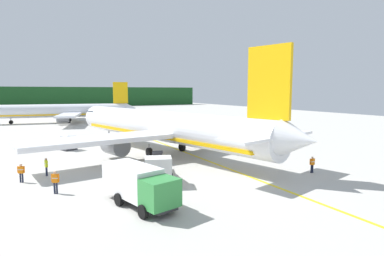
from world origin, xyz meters
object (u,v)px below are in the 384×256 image
object	(u,v)px
airliner_foreground	(162,127)
service_truck_baggage	(158,168)
airliner_mid_apron	(65,111)
crew_marshaller	(46,165)
cargo_container_near	(68,143)
crew_loader_left	(312,163)
service_truck_fuel	(139,184)
crew_supervisor	(55,180)
crew_loader_right	(21,172)

from	to	relation	value
airliner_foreground	service_truck_baggage	world-z (taller)	airliner_foreground
airliner_mid_apron	airliner_foreground	bearing A→B (deg)	-82.47
airliner_foreground	crew_marshaller	size ratio (longest dim) A/B	24.21
service_truck_baggage	cargo_container_near	distance (m)	20.21
cargo_container_near	crew_loader_left	bearing A→B (deg)	-50.71
service_truck_baggage	crew_loader_left	world-z (taller)	service_truck_baggage
airliner_mid_apron	crew_loader_left	distance (m)	65.98
service_truck_fuel	crew_loader_left	distance (m)	17.71
crew_marshaller	crew_loader_left	distance (m)	25.33
airliner_foreground	service_truck_fuel	distance (m)	18.94
crew_marshaller	crew_loader_left	size ratio (longest dim) A/B	1.05
service_truck_baggage	crew_supervisor	size ratio (longest dim) A/B	3.95
service_truck_baggage	crew_loader_left	bearing A→B (deg)	-16.58
airliner_mid_apron	crew_loader_right	world-z (taller)	airliner_mid_apron
cargo_container_near	crew_loader_right	distance (m)	15.37
airliner_foreground	crew_supervisor	bearing A→B (deg)	-140.05
cargo_container_near	crew_loader_right	size ratio (longest dim) A/B	1.31
airliner_foreground	crew_loader_right	distance (m)	17.41
service_truck_baggage	crew_loader_left	distance (m)	14.96
crew_supervisor	crew_loader_left	bearing A→B (deg)	-11.94
airliner_foreground	crew_marshaller	bearing A→B (deg)	-159.13
service_truck_fuel	crew_marshaller	bearing A→B (deg)	114.38
airliner_foreground	crew_loader_right	size ratio (longest dim) A/B	24.87
airliner_mid_apron	crew_loader_left	world-z (taller)	airliner_mid_apron
crew_loader_left	service_truck_baggage	bearing A→B (deg)	163.42
crew_loader_left	crew_marshaller	bearing A→B (deg)	154.66
crew_loader_left	crew_loader_right	xyz separation A→B (m)	(-24.96, 9.45, 0.03)
crew_marshaller	crew_loader_left	xyz separation A→B (m)	(22.89, -10.84, -0.06)
crew_supervisor	service_truck_baggage	bearing A→B (deg)	-3.53
crew_marshaller	crew_loader_left	bearing A→B (deg)	-25.34
airliner_foreground	service_truck_fuel	bearing A→B (deg)	-117.24
airliner_mid_apron	crew_loader_right	xyz separation A→B (m)	(-9.56, -54.68, -1.94)
service_truck_baggage	crew_loader_left	xyz separation A→B (m)	(14.33, -4.27, -0.22)
service_truck_fuel	cargo_container_near	distance (m)	24.52
crew_marshaller	crew_supervisor	xyz separation A→B (m)	(0.30, -6.07, 0.06)
service_truck_fuel	crew_loader_right	distance (m)	12.45
service_truck_fuel	crew_loader_left	size ratio (longest dim) A/B	4.33
airliner_mid_apron	service_truck_fuel	xyz separation A→B (m)	(-2.28, -64.77, -1.39)
airliner_mid_apron	service_truck_fuel	size ratio (longest dim) A/B	5.13
crew_loader_left	crew_loader_right	world-z (taller)	crew_loader_right
airliner_foreground	service_truck_baggage	xyz separation A→B (m)	(-5.27, -11.85, -2.23)
service_truck_baggage	crew_loader_right	bearing A→B (deg)	154.00
service_truck_fuel	cargo_container_near	bearing A→B (deg)	94.20
crew_loader_left	airliner_mid_apron	bearing A→B (deg)	103.51
cargo_container_near	crew_supervisor	bearing A→B (deg)	-99.28
crew_loader_right	service_truck_baggage	bearing A→B (deg)	-26.00
crew_supervisor	service_truck_fuel	bearing A→B (deg)	-47.83
cargo_container_near	crew_loader_left	world-z (taller)	cargo_container_near
airliner_mid_apron	service_truck_baggage	distance (m)	59.90
service_truck_baggage	crew_marshaller	distance (m)	10.80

